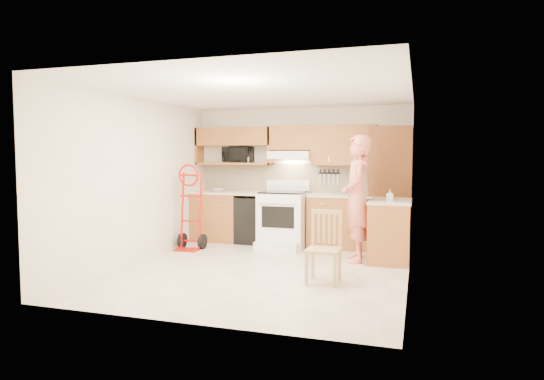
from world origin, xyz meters
The scene contains 28 objects.
floor centered at (0.00, 0.00, -0.01)m, with size 4.00×4.50×0.02m, color beige.
ceiling centered at (0.00, 0.00, 2.51)m, with size 4.00×4.50×0.02m, color white.
wall_back centered at (0.00, 2.26, 1.25)m, with size 4.00×0.02×2.50m, color white.
wall_front centered at (0.00, -2.26, 1.25)m, with size 4.00×0.02×2.50m, color white.
wall_left centered at (-2.01, 0.00, 1.25)m, with size 0.02×4.50×2.50m, color white.
wall_right centered at (2.01, 0.00, 1.25)m, with size 0.02×4.50×2.50m, color white.
backsplash centered at (0.00, 2.23, 1.20)m, with size 3.92×0.03×0.55m, color beige.
lower_cab_left centered at (-1.55, 1.95, 0.45)m, with size 0.90×0.60×0.90m, color brown.
dishwasher centered at (-0.80, 1.95, 0.42)m, with size 0.60×0.60×0.85m, color black.
lower_cab_right centered at (0.83, 1.95, 0.45)m, with size 1.14×0.60×0.90m, color brown.
countertop_left centered at (-1.25, 1.95, 0.92)m, with size 1.50×0.63×0.04m, color beige.
countertop_right centered at (0.83, 1.95, 0.92)m, with size 1.14×0.63×0.04m, color beige.
cab_return_right centered at (1.70, 1.15, 0.45)m, with size 0.60×1.00×0.90m, color brown.
countertop_return centered at (1.70, 1.15, 0.92)m, with size 0.63×1.00×0.04m, color beige.
pantry_tall centered at (1.65, 1.95, 1.05)m, with size 0.70×0.60×2.10m, color brown.
upper_cab_left centered at (-1.25, 2.08, 1.98)m, with size 1.50×0.33×0.34m, color brown.
upper_shelf_mw centered at (-1.25, 2.08, 1.47)m, with size 1.50×0.33×0.04m, color brown.
upper_cab_center centered at (-0.12, 2.08, 1.94)m, with size 0.76×0.33×0.44m, color brown.
upper_cab_right centered at (0.83, 2.08, 1.80)m, with size 1.14×0.33×0.70m, color brown.
range_hood centered at (-0.12, 2.02, 1.63)m, with size 0.76×0.46×0.14m, color white.
knife_strip centered at (0.55, 2.21, 1.24)m, with size 0.40×0.05×0.29m, color black, non-canonical shape.
microwave centered at (-1.17, 2.08, 1.64)m, with size 0.54×0.36×0.30m, color black.
range centered at (-0.16, 1.63, 0.59)m, with size 0.80×1.05×1.17m, color white, non-canonical shape.
person centered at (1.22, 0.95, 0.97)m, with size 0.70×0.46×1.93m, color #DC6E5A.
hand_truck centered at (-1.65, 0.99, 0.66)m, with size 0.52×0.48×1.33m, color #BB1108, non-canonical shape.
dining_chair centered at (0.97, -0.43, 0.46)m, with size 0.41×0.45×0.92m, color tan, non-canonical shape.
soap_bottle centered at (1.70, 0.93, 1.03)m, with size 0.08×0.08×0.17m, color white.
bowl centered at (-1.53, 1.95, 0.97)m, with size 0.22×0.22×0.05m, color white.
Camera 1 is at (2.10, -6.19, 1.60)m, focal length 30.87 mm.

